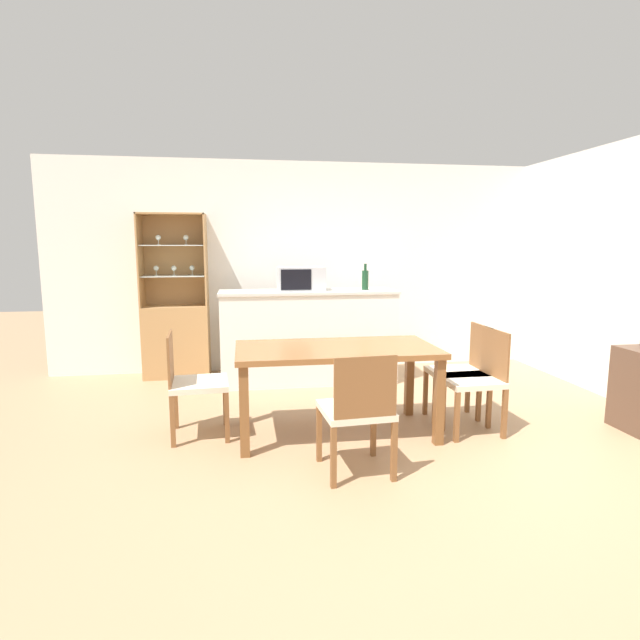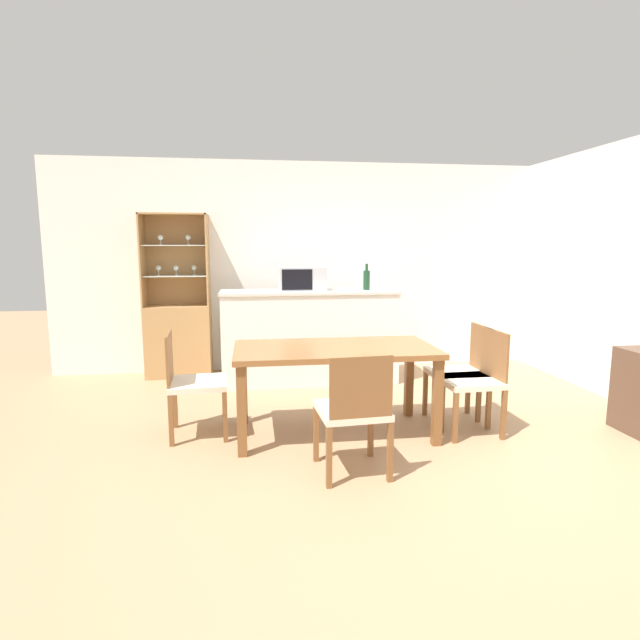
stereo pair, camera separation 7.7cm
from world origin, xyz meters
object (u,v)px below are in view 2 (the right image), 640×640
at_px(dining_chair_head_near, 354,411).
at_px(wine_bottle, 367,279).
at_px(dining_table, 335,358).
at_px(dining_chair_side_right_near, 474,380).
at_px(dining_chair_side_right_far, 462,372).
at_px(microwave, 302,279).
at_px(display_cabinet, 179,329).
at_px(dining_chair_side_left_far, 192,382).

distance_m(dining_chair_head_near, wine_bottle, 2.54).
height_order(dining_table, dining_chair_side_right_near, dining_chair_side_right_near).
relative_size(dining_chair_side_right_far, microwave, 1.66).
height_order(dining_chair_head_near, microwave, microwave).
relative_size(dining_chair_head_near, microwave, 1.66).
bearing_deg(display_cabinet, dining_chair_side_right_far, -36.50).
xyz_separation_m(dining_chair_side_right_near, microwave, (-1.24, 1.77, 0.73)).
xyz_separation_m(display_cabinet, dining_chair_side_right_far, (2.67, -1.98, -0.12)).
bearing_deg(dining_chair_side_right_near, dining_chair_head_near, 116.62).
distance_m(dining_chair_side_right_far, dining_chair_side_right_near, 0.24).
distance_m(display_cabinet, microwave, 1.62).
xyz_separation_m(dining_chair_side_right_far, wine_bottle, (-0.52, 1.48, 0.72)).
bearing_deg(wine_bottle, dining_table, -111.54).
relative_size(dining_table, dining_chair_side_right_far, 1.89).
distance_m(display_cabinet, dining_chair_head_near, 3.23).
bearing_deg(display_cabinet, dining_table, -54.04).
distance_m(dining_chair_head_near, dining_chair_side_right_far, 1.44).
xyz_separation_m(display_cabinet, dining_chair_side_left_far, (0.38, -1.98, -0.12)).
xyz_separation_m(dining_table, dining_chair_head_near, (0.00, -0.75, -0.19)).
height_order(dining_chair_side_right_far, wine_bottle, wine_bottle).
relative_size(dining_chair_side_right_near, microwave, 1.66).
bearing_deg(dining_chair_side_right_far, dining_chair_side_left_far, 90.25).
relative_size(dining_chair_head_near, dining_chair_side_right_near, 1.00).
bearing_deg(dining_chair_side_right_near, wine_bottle, 14.42).
bearing_deg(wine_bottle, dining_chair_head_near, -104.96).
distance_m(dining_chair_side_right_far, microwave, 2.09).
bearing_deg(wine_bottle, dining_chair_side_right_far, -70.78).
bearing_deg(dining_chair_side_right_near, dining_table, 81.72).
relative_size(dining_table, dining_chair_side_right_near, 1.89).
distance_m(dining_chair_side_right_near, microwave, 2.28).
distance_m(dining_chair_side_right_near, dining_chair_side_left_far, 2.31).
distance_m(dining_chair_head_near, dining_chair_side_right_near, 1.31).
xyz_separation_m(dining_chair_head_near, dining_chair_side_left_far, (-1.15, 0.87, 0.00)).
bearing_deg(dining_chair_side_right_near, dining_chair_side_left_far, 81.75).
distance_m(microwave, wine_bottle, 0.73).
relative_size(dining_chair_side_left_far, wine_bottle, 2.90).
xyz_separation_m(display_cabinet, dining_chair_side_right_near, (2.67, -2.22, -0.12)).
xyz_separation_m(dining_chair_side_right_far, microwave, (-1.24, 1.52, 0.73)).
distance_m(dining_chair_side_right_far, dining_chair_side_left_far, 2.29).
relative_size(dining_chair_side_right_far, dining_chair_side_right_near, 1.00).
distance_m(dining_chair_side_left_far, microwave, 1.99).
relative_size(dining_chair_head_near, dining_chair_side_left_far, 1.00).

